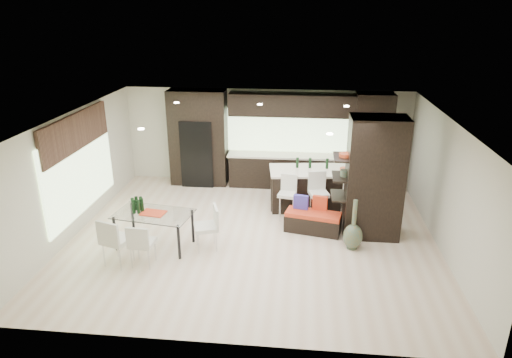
# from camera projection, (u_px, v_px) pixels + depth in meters

# --- Properties ---
(ground) EXTENTS (8.00, 8.00, 0.00)m
(ground) POSITION_uv_depth(u_px,v_px,m) (253.00, 236.00, 10.22)
(ground) COLOR beige
(ground) RESTS_ON ground
(back_wall) EXTENTS (8.00, 0.02, 2.70)m
(back_wall) POSITION_uv_depth(u_px,v_px,m) (266.00, 137.00, 12.99)
(back_wall) COLOR beige
(back_wall) RESTS_ON ground
(left_wall) EXTENTS (0.02, 7.00, 2.70)m
(left_wall) POSITION_uv_depth(u_px,v_px,m) (74.00, 174.00, 10.13)
(left_wall) COLOR beige
(left_wall) RESTS_ON ground
(right_wall) EXTENTS (0.02, 7.00, 2.70)m
(right_wall) POSITION_uv_depth(u_px,v_px,m) (447.00, 187.00, 9.35)
(right_wall) COLOR beige
(right_wall) RESTS_ON ground
(ceiling) EXTENTS (8.00, 7.00, 0.02)m
(ceiling) POSITION_uv_depth(u_px,v_px,m) (253.00, 118.00, 9.26)
(ceiling) COLOR white
(ceiling) RESTS_ON ground
(window_left) EXTENTS (0.04, 3.20, 1.90)m
(window_left) POSITION_uv_depth(u_px,v_px,m) (80.00, 171.00, 10.31)
(window_left) COLOR #B2D199
(window_left) RESTS_ON left_wall
(window_back) EXTENTS (3.40, 0.04, 1.20)m
(window_back) POSITION_uv_depth(u_px,v_px,m) (288.00, 131.00, 12.83)
(window_back) COLOR #B2D199
(window_back) RESTS_ON back_wall
(stone_accent) EXTENTS (0.08, 3.00, 0.80)m
(stone_accent) POSITION_uv_depth(u_px,v_px,m) (76.00, 132.00, 9.99)
(stone_accent) COLOR brown
(stone_accent) RESTS_ON left_wall
(ceiling_spots) EXTENTS (4.00, 3.00, 0.02)m
(ceiling_spots) POSITION_uv_depth(u_px,v_px,m) (254.00, 116.00, 9.50)
(ceiling_spots) COLOR white
(ceiling_spots) RESTS_ON ceiling
(back_cabinetry) EXTENTS (6.80, 0.68, 2.70)m
(back_cabinetry) POSITION_uv_depth(u_px,v_px,m) (283.00, 140.00, 12.64)
(back_cabinetry) COLOR black
(back_cabinetry) RESTS_ON ground
(refrigerator) EXTENTS (0.90, 0.68, 1.90)m
(refrigerator) POSITION_uv_depth(u_px,v_px,m) (199.00, 152.00, 12.97)
(refrigerator) COLOR black
(refrigerator) RESTS_ON ground
(partition_column) EXTENTS (1.20, 0.80, 2.70)m
(partition_column) POSITION_uv_depth(u_px,v_px,m) (374.00, 178.00, 9.86)
(partition_column) COLOR black
(partition_column) RESTS_ON ground
(kitchen_island) EXTENTS (2.53, 1.32, 1.01)m
(kitchen_island) POSITION_uv_depth(u_px,v_px,m) (317.00, 188.00, 11.57)
(kitchen_island) COLOR black
(kitchen_island) RESTS_ON ground
(stool_left) EXTENTS (0.46, 0.46, 0.88)m
(stool_left) POSITION_uv_depth(u_px,v_px,m) (287.00, 202.00, 10.91)
(stool_left) COLOR silver
(stool_left) RESTS_ON ground
(stool_mid) EXTENTS (0.52, 0.52, 0.96)m
(stool_mid) POSITION_uv_depth(u_px,v_px,m) (318.00, 202.00, 10.81)
(stool_mid) COLOR silver
(stool_mid) RESTS_ON ground
(stool_right) EXTENTS (0.53, 0.53, 0.99)m
(stool_right) POSITION_uv_depth(u_px,v_px,m) (350.00, 203.00, 10.73)
(stool_right) COLOR silver
(stool_right) RESTS_ON ground
(bench) EXTENTS (1.32, 0.74, 0.48)m
(bench) POSITION_uv_depth(u_px,v_px,m) (313.00, 222.00, 10.35)
(bench) COLOR black
(bench) RESTS_ON ground
(floor_vase) EXTENTS (0.42, 0.42, 1.12)m
(floor_vase) POSITION_uv_depth(u_px,v_px,m) (354.00, 225.00, 9.52)
(floor_vase) COLOR #48553D
(floor_vase) RESTS_ON ground
(dining_table) EXTENTS (1.71, 1.13, 0.77)m
(dining_table) POSITION_uv_depth(u_px,v_px,m) (155.00, 230.00, 9.68)
(dining_table) COLOR white
(dining_table) RESTS_ON ground
(chair_near) EXTENTS (0.47, 0.47, 0.84)m
(chair_near) POSITION_uv_depth(u_px,v_px,m) (143.00, 246.00, 8.97)
(chair_near) COLOR silver
(chair_near) RESTS_ON ground
(chair_far) EXTENTS (0.64, 0.64, 0.94)m
(chair_far) POSITION_uv_depth(u_px,v_px,m) (117.00, 243.00, 8.97)
(chair_far) COLOR silver
(chair_far) RESTS_ON ground
(chair_end) EXTENTS (0.60, 0.60, 0.88)m
(chair_end) POSITION_uv_depth(u_px,v_px,m) (206.00, 230.00, 9.55)
(chair_end) COLOR silver
(chair_end) RESTS_ON ground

